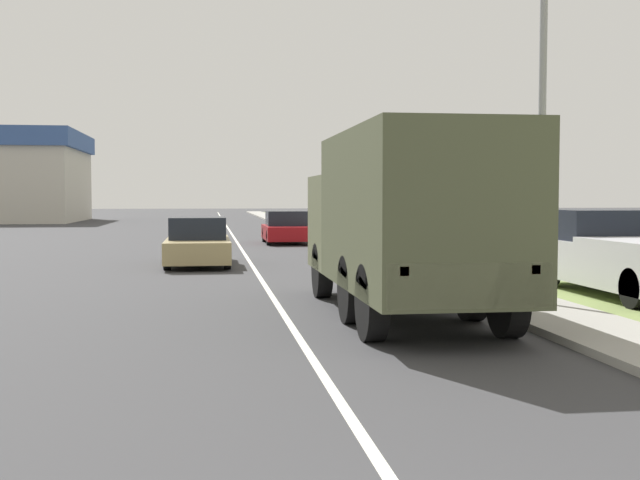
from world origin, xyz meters
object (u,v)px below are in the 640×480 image
Objects in this scene: military_truck at (404,217)px; car_second_ahead at (286,229)px; pickup_truck at (620,255)px; lamp_post at (531,88)px; car_nearest_ahead at (198,243)px.

military_truck is 1.87× the size of car_second_ahead.
car_second_ahead is at bearing 104.90° from pickup_truck.
lamp_post reaches higher than pickup_truck.
car_second_ahead is at bearing 96.46° from lamp_post.
car_nearest_ahead is 11.34m from car_second_ahead.
car_nearest_ahead is at bearing 108.30° from military_truck.
pickup_truck is at bearing -44.31° from car_nearest_ahead.
car_nearest_ahead is (-3.65, 11.04, -1.07)m from military_truck.
pickup_truck reaches higher than car_second_ahead.
car_nearest_ahead is 0.85× the size of pickup_truck.
car_second_ahead is 0.62× the size of lamp_post.
pickup_truck is 0.85× the size of lamp_post.
military_truck is 1.15× the size of lamp_post.
car_nearest_ahead is 1.17× the size of car_second_ahead.
military_truck is at bearing -155.97° from pickup_truck.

